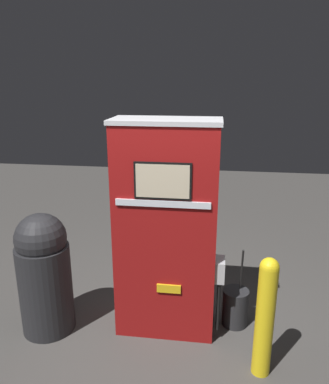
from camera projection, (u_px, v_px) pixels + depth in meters
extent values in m
plane|color=#423F3D|center=(163.00, 339.00, 3.65)|extent=(14.00, 14.00, 0.00)
cube|color=maroon|center=(166.00, 280.00, 3.71)|extent=(0.95, 0.44, 1.04)
cube|color=maroon|center=(166.00, 180.00, 3.40)|extent=(0.95, 0.44, 1.02)
cube|color=#B7B7BC|center=(166.00, 121.00, 3.24)|extent=(0.98, 0.47, 0.04)
cube|color=black|center=(163.00, 181.00, 3.17)|extent=(0.50, 0.01, 0.33)
cube|color=beige|center=(163.00, 181.00, 3.16)|extent=(0.46, 0.01, 0.29)
cube|color=silver|center=(163.00, 204.00, 3.23)|extent=(0.83, 0.02, 0.06)
cube|color=gold|center=(169.00, 289.00, 3.46)|extent=(0.22, 0.02, 0.08)
cube|color=#B7B7BC|center=(220.00, 269.00, 3.49)|extent=(0.09, 0.20, 0.21)
cylinder|color=black|center=(218.00, 307.00, 3.54)|extent=(0.03, 0.03, 0.51)
cylinder|color=yellow|center=(264.00, 322.00, 3.11)|extent=(0.16, 0.16, 1.01)
sphere|color=yellow|center=(270.00, 267.00, 2.96)|extent=(0.16, 0.16, 0.16)
cylinder|color=#232326|center=(46.00, 288.00, 3.70)|extent=(0.51, 0.51, 0.90)
sphere|color=#232326|center=(41.00, 239.00, 3.54)|extent=(0.49, 0.49, 0.49)
cylinder|color=#262628|center=(235.00, 307.00, 3.83)|extent=(0.26, 0.26, 0.39)
cylinder|color=black|center=(242.00, 271.00, 3.70)|extent=(0.02, 0.12, 0.50)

